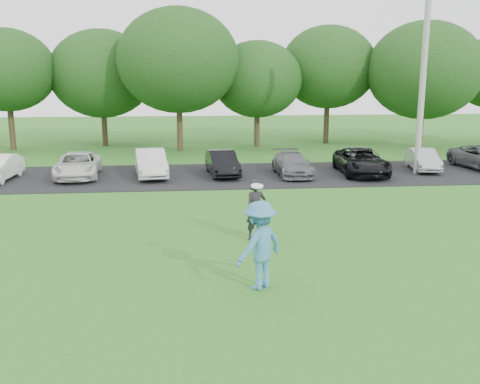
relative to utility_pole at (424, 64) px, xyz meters
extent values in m
plane|color=#2C6E1F|center=(-9.40, -12.56, -5.16)|extent=(100.00, 100.00, 0.00)
cube|color=black|center=(-9.40, 0.44, -5.15)|extent=(32.00, 6.50, 0.03)
cylinder|color=#A1A09C|center=(0.00, 0.00, 0.00)|extent=(0.28, 0.28, 10.33)
imported|color=teal|center=(-9.36, -13.16, -4.16)|extent=(1.47, 1.39, 2.00)
cylinder|color=white|center=(-9.42, -13.14, -2.83)|extent=(0.27, 0.27, 0.08)
imported|color=black|center=(-8.99, -9.60, -4.28)|extent=(0.76, 0.65, 1.76)
cube|color=black|center=(-8.81, -9.78, -4.02)|extent=(0.17, 0.15, 0.10)
imported|color=silver|center=(-15.98, 0.51, -4.57)|extent=(2.22, 4.21, 1.13)
imported|color=silver|center=(-12.65, 0.46, -4.51)|extent=(1.84, 3.94, 1.25)
imported|color=black|center=(-9.32, 0.40, -4.56)|extent=(1.55, 3.57, 1.14)
imported|color=slate|center=(-6.05, 0.09, -4.60)|extent=(1.55, 3.69, 1.06)
imported|color=black|center=(-2.72, 0.06, -4.53)|extent=(2.29, 4.50, 1.22)
imported|color=#A8ABAF|center=(0.65, 0.78, -4.60)|extent=(1.65, 3.38, 1.07)
cylinder|color=#38281C|center=(-21.90, 10.44, -3.81)|extent=(0.36, 0.36, 2.70)
ellipsoid|color=#214C19|center=(-21.90, 10.44, -0.24)|extent=(5.94, 5.94, 5.05)
cylinder|color=#38281C|center=(-16.40, 11.84, -4.06)|extent=(0.36, 0.36, 2.20)
ellipsoid|color=#214C19|center=(-16.40, 11.84, -0.46)|extent=(6.68, 6.68, 5.68)
cylinder|color=#38281C|center=(-11.40, 9.04, -3.81)|extent=(0.36, 0.36, 2.70)
ellipsoid|color=#214C19|center=(-11.40, 9.04, 0.32)|extent=(7.42, 7.42, 6.31)
cylinder|color=#38281C|center=(-6.40, 10.44, -4.06)|extent=(0.36, 0.36, 2.20)
ellipsoid|color=#214C19|center=(-6.40, 10.44, -0.80)|extent=(5.76, 5.76, 4.90)
cylinder|color=#38281C|center=(-1.40, 11.84, -3.81)|extent=(0.36, 0.36, 2.70)
ellipsoid|color=#214C19|center=(-1.40, 11.84, -0.03)|extent=(6.50, 6.50, 5.53)
cylinder|color=#38281C|center=(4.10, 9.04, -4.06)|extent=(0.36, 0.36, 2.20)
ellipsoid|color=#214C19|center=(4.10, 9.04, -0.25)|extent=(7.24, 7.24, 6.15)
camera|label=1|loc=(-10.88, -24.34, -0.46)|focal=40.00mm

